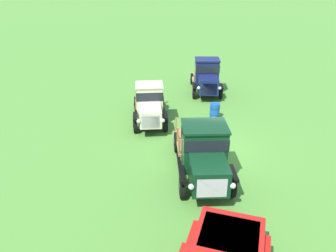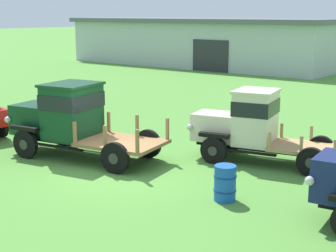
% 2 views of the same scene
% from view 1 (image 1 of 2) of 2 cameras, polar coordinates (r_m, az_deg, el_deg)
% --- Properties ---
extents(ground_plane, '(240.00, 240.00, 0.00)m').
position_cam_1_polar(ground_plane, '(14.97, 7.46, -4.42)').
color(ground_plane, '#518E38').
extents(vintage_truck_second_in_line, '(5.36, 2.72, 2.30)m').
position_cam_1_polar(vintage_truck_second_in_line, '(12.39, 6.31, -4.67)').
color(vintage_truck_second_in_line, black).
rests_on(vintage_truck_second_in_line, ground).
extents(vintage_truck_midrow_center, '(4.70, 2.47, 2.19)m').
position_cam_1_polar(vintage_truck_midrow_center, '(17.00, -3.20, 3.74)').
color(vintage_truck_midrow_center, black).
rests_on(vintage_truck_midrow_center, ground).
extents(vintage_truck_far_side, '(4.75, 2.31, 2.28)m').
position_cam_1_polar(vintage_truck_far_side, '(21.54, 6.77, 8.55)').
color(vintage_truck_far_side, black).
rests_on(vintage_truck_far_side, ground).
extents(oil_drum_beside_row, '(0.55, 0.55, 0.87)m').
position_cam_1_polar(oil_drum_beside_row, '(18.12, 8.14, 2.62)').
color(oil_drum_beside_row, '#1951B2').
rests_on(oil_drum_beside_row, ground).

